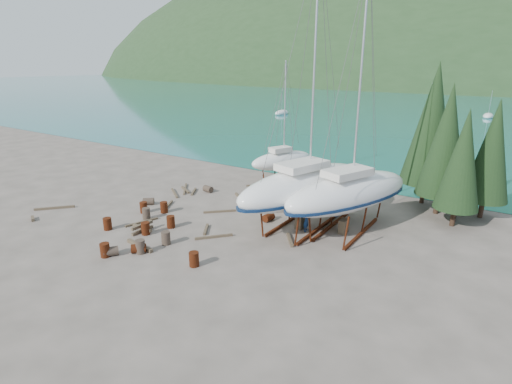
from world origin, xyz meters
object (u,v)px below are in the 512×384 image
Objects in this scene: large_sailboat_far at (349,192)px; worker at (306,220)px; large_sailboat_near at (305,186)px; small_sailboat_shore at (282,160)px.

large_sailboat_far is 11.22× the size of worker.
large_sailboat_near is 1.63× the size of small_sailboat_shore.
large_sailboat_near is 1.08× the size of large_sailboat_far.
worker is (0.57, -0.76, -2.26)m from large_sailboat_near.
large_sailboat_near is 12.07× the size of worker.
small_sailboat_shore is at bearing 144.65° from large_sailboat_near.
large_sailboat_far is (2.91, 0.85, -0.17)m from large_sailboat_near.
small_sailboat_shore is at bearing 160.93° from large_sailboat_far.
small_sailboat_shore reaches higher than worker.
small_sailboat_shore is 13.73m from worker.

